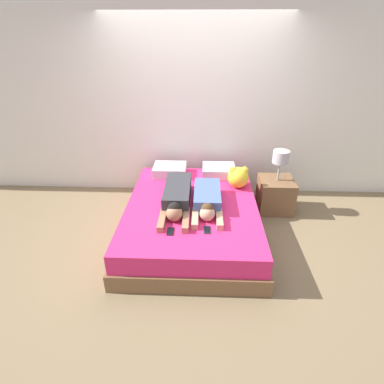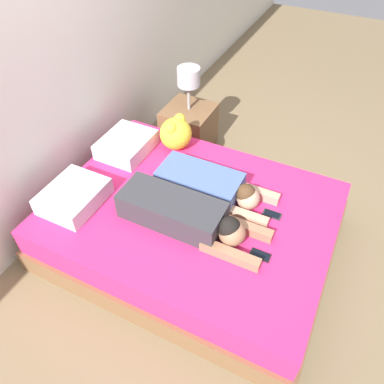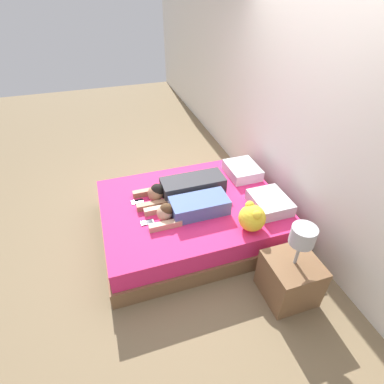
{
  "view_description": "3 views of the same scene",
  "coord_description": "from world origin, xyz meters",
  "px_view_note": "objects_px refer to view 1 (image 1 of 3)",
  "views": [
    {
      "loc": [
        0.12,
        -3.13,
        2.29
      ],
      "look_at": [
        0.0,
        0.0,
        0.58
      ],
      "focal_mm": 28.0,
      "sensor_mm": 36.0,
      "label": 1
    },
    {
      "loc": [
        -1.72,
        -0.85,
        2.44
      ],
      "look_at": [
        0.0,
        0.0,
        0.58
      ],
      "focal_mm": 35.0,
      "sensor_mm": 36.0,
      "label": 2
    },
    {
      "loc": [
        2.56,
        -0.83,
        2.6
      ],
      "look_at": [
        0.0,
        0.0,
        0.58
      ],
      "focal_mm": 28.0,
      "sensor_mm": 36.0,
      "label": 3
    }
  ],
  "objects_px": {
    "pillow_head_right": "(219,171)",
    "cell_phone_left": "(170,231)",
    "person_left": "(177,197)",
    "plush_toy": "(238,177)",
    "pillow_head_left": "(170,170)",
    "bed": "(192,218)",
    "person_right": "(207,200)",
    "cell_phone_right": "(207,230)",
    "nightstand": "(276,192)"
  },
  "relations": [
    {
      "from": "cell_phone_left",
      "to": "nightstand",
      "type": "xyz_separation_m",
      "value": [
        1.36,
        1.2,
        -0.16
      ]
    },
    {
      "from": "bed",
      "to": "person_right",
      "type": "bearing_deg",
      "value": -21.92
    },
    {
      "from": "person_left",
      "to": "cell_phone_left",
      "type": "height_order",
      "value": "person_left"
    },
    {
      "from": "pillow_head_right",
      "to": "plush_toy",
      "type": "xyz_separation_m",
      "value": [
        0.24,
        -0.35,
        0.08
      ]
    },
    {
      "from": "cell_phone_left",
      "to": "cell_phone_right",
      "type": "xyz_separation_m",
      "value": [
        0.38,
        0.04,
        0.0
      ]
    },
    {
      "from": "person_left",
      "to": "plush_toy",
      "type": "height_order",
      "value": "plush_toy"
    },
    {
      "from": "person_left",
      "to": "cell_phone_left",
      "type": "distance_m",
      "value": 0.57
    },
    {
      "from": "bed",
      "to": "person_left",
      "type": "relative_size",
      "value": 1.96
    },
    {
      "from": "cell_phone_left",
      "to": "cell_phone_right",
      "type": "relative_size",
      "value": 1.0
    },
    {
      "from": "plush_toy",
      "to": "bed",
      "type": "bearing_deg",
      "value": -142.91
    },
    {
      "from": "cell_phone_left",
      "to": "plush_toy",
      "type": "bearing_deg",
      "value": 52.81
    },
    {
      "from": "bed",
      "to": "pillow_head_right",
      "type": "xyz_separation_m",
      "value": [
        0.35,
        0.8,
        0.29
      ]
    },
    {
      "from": "person_right",
      "to": "nightstand",
      "type": "distance_m",
      "value": 1.21
    },
    {
      "from": "bed",
      "to": "pillow_head_right",
      "type": "bearing_deg",
      "value": 66.31
    },
    {
      "from": "bed",
      "to": "cell_phone_left",
      "type": "relative_size",
      "value": 15.49
    },
    {
      "from": "cell_phone_left",
      "to": "person_left",
      "type": "bearing_deg",
      "value": 87.53
    },
    {
      "from": "bed",
      "to": "plush_toy",
      "type": "height_order",
      "value": "plush_toy"
    },
    {
      "from": "pillow_head_right",
      "to": "person_left",
      "type": "xyz_separation_m",
      "value": [
        -0.53,
        -0.84,
        0.03
      ]
    },
    {
      "from": "cell_phone_left",
      "to": "cell_phone_right",
      "type": "distance_m",
      "value": 0.39
    },
    {
      "from": "person_right",
      "to": "bed",
      "type": "bearing_deg",
      "value": 158.08
    },
    {
      "from": "person_left",
      "to": "plush_toy",
      "type": "xyz_separation_m",
      "value": [
        0.77,
        0.49,
        0.05
      ]
    },
    {
      "from": "bed",
      "to": "plush_toy",
      "type": "distance_m",
      "value": 0.83
    },
    {
      "from": "bed",
      "to": "plush_toy",
      "type": "relative_size",
      "value": 7.23
    },
    {
      "from": "cell_phone_left",
      "to": "bed",
      "type": "bearing_deg",
      "value": 71.36
    },
    {
      "from": "person_left",
      "to": "pillow_head_left",
      "type": "bearing_deg",
      "value": 101.7
    },
    {
      "from": "pillow_head_right",
      "to": "cell_phone_right",
      "type": "distance_m",
      "value": 1.37
    },
    {
      "from": "pillow_head_left",
      "to": "pillow_head_right",
      "type": "height_order",
      "value": "same"
    },
    {
      "from": "bed",
      "to": "pillow_head_left",
      "type": "height_order",
      "value": "pillow_head_left"
    },
    {
      "from": "plush_toy",
      "to": "nightstand",
      "type": "distance_m",
      "value": 0.66
    },
    {
      "from": "pillow_head_right",
      "to": "nightstand",
      "type": "bearing_deg",
      "value": -13.85
    },
    {
      "from": "bed",
      "to": "plush_toy",
      "type": "xyz_separation_m",
      "value": [
        0.59,
        0.45,
        0.37
      ]
    },
    {
      "from": "person_left",
      "to": "nightstand",
      "type": "height_order",
      "value": "nightstand"
    },
    {
      "from": "bed",
      "to": "nightstand",
      "type": "relative_size",
      "value": 2.37
    },
    {
      "from": "pillow_head_left",
      "to": "person_right",
      "type": "distance_m",
      "value": 1.03
    },
    {
      "from": "plush_toy",
      "to": "pillow_head_left",
      "type": "bearing_deg",
      "value": 159.49
    },
    {
      "from": "pillow_head_right",
      "to": "cell_phone_left",
      "type": "relative_size",
      "value": 3.39
    },
    {
      "from": "pillow_head_right",
      "to": "cell_phone_left",
      "type": "xyz_separation_m",
      "value": [
        -0.55,
        -1.4,
        -0.06
      ]
    },
    {
      "from": "cell_phone_left",
      "to": "nightstand",
      "type": "relative_size",
      "value": 0.15
    },
    {
      "from": "pillow_head_left",
      "to": "nightstand",
      "type": "bearing_deg",
      "value": -7.48
    },
    {
      "from": "pillow_head_right",
      "to": "cell_phone_left",
      "type": "distance_m",
      "value": 1.51
    },
    {
      "from": "cell_phone_left",
      "to": "plush_toy",
      "type": "relative_size",
      "value": 0.47
    },
    {
      "from": "bed",
      "to": "pillow_head_left",
      "type": "relative_size",
      "value": 4.57
    },
    {
      "from": "person_left",
      "to": "nightstand",
      "type": "relative_size",
      "value": 1.21
    },
    {
      "from": "pillow_head_left",
      "to": "person_left",
      "type": "relative_size",
      "value": 0.43
    },
    {
      "from": "person_right",
      "to": "cell_phone_right",
      "type": "distance_m",
      "value": 0.49
    },
    {
      "from": "pillow_head_right",
      "to": "cell_phone_left",
      "type": "bearing_deg",
      "value": -111.57
    },
    {
      "from": "pillow_head_left",
      "to": "cell_phone_left",
      "type": "relative_size",
      "value": 3.39
    },
    {
      "from": "pillow_head_right",
      "to": "person_right",
      "type": "distance_m",
      "value": 0.89
    },
    {
      "from": "person_right",
      "to": "plush_toy",
      "type": "bearing_deg",
      "value": 51.77
    },
    {
      "from": "bed",
      "to": "cell_phone_left",
      "type": "distance_m",
      "value": 0.67
    }
  ]
}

